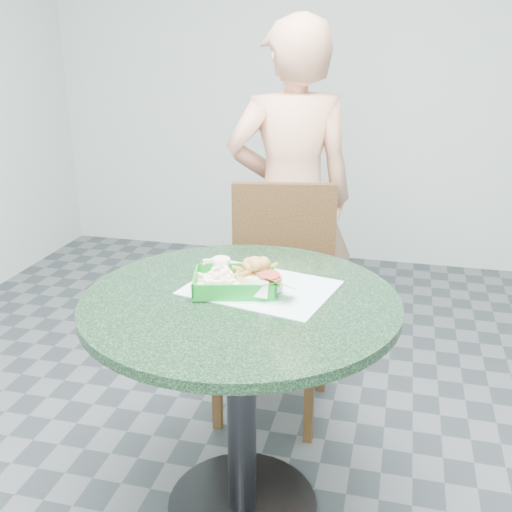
% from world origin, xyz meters
% --- Properties ---
extents(floor, '(4.00, 5.00, 0.02)m').
position_xyz_m(floor, '(0.00, 0.00, 0.00)').
color(floor, '#303335').
rests_on(floor, ground).
extents(wall_back, '(4.00, 0.04, 2.80)m').
position_xyz_m(wall_back, '(0.00, 2.50, 1.40)').
color(wall_back, silver).
rests_on(wall_back, ground).
extents(cafe_table, '(0.93, 0.93, 0.75)m').
position_xyz_m(cafe_table, '(0.00, 0.00, 0.58)').
color(cafe_table, black).
rests_on(cafe_table, floor).
extents(dining_chair, '(0.43, 0.43, 0.93)m').
position_xyz_m(dining_chair, '(-0.03, 0.67, 0.53)').
color(dining_chair, '#412213').
rests_on(dining_chair, floor).
extents(diner_person, '(0.70, 0.58, 1.66)m').
position_xyz_m(diner_person, '(-0.05, 1.03, 0.83)').
color(diner_person, tan).
rests_on(diner_person, floor).
extents(placemat, '(0.48, 0.40, 0.00)m').
position_xyz_m(placemat, '(0.04, 0.08, 0.75)').
color(placemat, silver).
rests_on(placemat, cafe_table).
extents(food_basket, '(0.24, 0.18, 0.05)m').
position_xyz_m(food_basket, '(-0.03, 0.04, 0.77)').
color(food_basket, '#0E811F').
rests_on(food_basket, placemat).
extents(crab_sandwich, '(0.12, 0.12, 0.07)m').
position_xyz_m(crab_sandwich, '(0.03, 0.10, 0.80)').
color(crab_sandwich, '#D9C572').
rests_on(crab_sandwich, food_basket).
extents(fries_pile, '(0.12, 0.13, 0.05)m').
position_xyz_m(fries_pile, '(-0.08, 0.07, 0.79)').
color(fries_pile, '#FFE6B7').
rests_on(fries_pile, food_basket).
extents(sauce_ramekin, '(0.06, 0.06, 0.03)m').
position_xyz_m(sauce_ramekin, '(-0.08, 0.14, 0.80)').
color(sauce_ramekin, white).
rests_on(sauce_ramekin, food_basket).
extents(garnish_cup, '(0.11, 0.11, 0.04)m').
position_xyz_m(garnish_cup, '(0.08, 0.01, 0.79)').
color(garnish_cup, silver).
rests_on(garnish_cup, food_basket).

